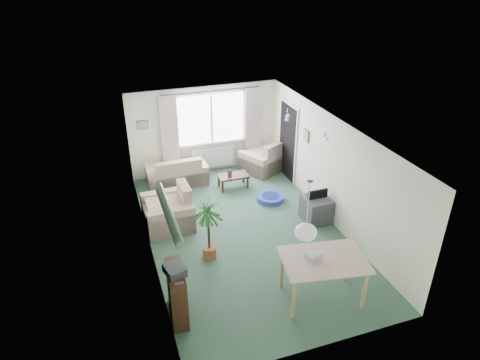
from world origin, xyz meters
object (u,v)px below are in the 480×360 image
object	(u,v)px
bookshelf	(177,294)
armchair_corner	(262,156)
armchair_left	(167,207)
tv_cube	(316,209)
houseplant	(209,229)
dining_table	(322,279)
coffee_table	(233,181)
pet_bed	(270,198)
sofa	(176,170)

from	to	relation	value
bookshelf	armchair_corner	bearing A→B (deg)	58.38
armchair_left	tv_cube	bearing A→B (deg)	73.56
houseplant	tv_cube	distance (m)	2.72
bookshelf	dining_table	world-z (taller)	bookshelf
armchair_corner	coffee_table	xyz separation A→B (m)	(-1.06, -0.67, -0.26)
dining_table	pet_bed	world-z (taller)	dining_table
coffee_table	houseplant	xyz separation A→B (m)	(-1.36, -2.63, 0.51)
armchair_left	pet_bed	world-z (taller)	armchair_left
houseplant	sofa	bearing A→B (deg)	89.52
sofa	dining_table	distance (m)	5.26
coffee_table	houseplant	world-z (taller)	houseplant
tv_cube	armchair_left	bearing A→B (deg)	164.60
houseplant	dining_table	bearing A→B (deg)	-48.21
houseplant	tv_cube	bearing A→B (deg)	11.55
coffee_table	bookshelf	bearing A→B (deg)	-119.69
bookshelf	pet_bed	world-z (taller)	bookshelf
coffee_table	tv_cube	distance (m)	2.45
dining_table	pet_bed	bearing A→B (deg)	82.11
armchair_left	houseplant	distance (m)	1.53
coffee_table	dining_table	world-z (taller)	dining_table
bookshelf	coffee_table	bearing A→B (deg)	64.30
bookshelf	dining_table	distance (m)	2.47
dining_table	houseplant	bearing A→B (deg)	131.79
armchair_corner	dining_table	world-z (taller)	armchair_corner
dining_table	tv_cube	world-z (taller)	dining_table
sofa	bookshelf	bearing A→B (deg)	77.37
armchair_corner	bookshelf	bearing A→B (deg)	27.06
armchair_corner	houseplant	world-z (taller)	houseplant
sofa	houseplant	distance (m)	3.34
coffee_table	armchair_left	bearing A→B (deg)	-147.56
houseplant	bookshelf	bearing A→B (deg)	-124.07
tv_cube	pet_bed	size ratio (longest dim) A/B	0.94
bookshelf	dining_table	size ratio (longest dim) A/B	0.72
armchair_left	coffee_table	world-z (taller)	armchair_left
sofa	tv_cube	xyz separation A→B (m)	(2.61, -2.78, -0.10)
armchair_left	dining_table	world-z (taller)	armchair_left
armchair_corner	coffee_table	bearing A→B (deg)	5.04
armchair_corner	bookshelf	xyz separation A→B (m)	(-3.32, -4.63, 0.04)
coffee_table	pet_bed	xyz separation A→B (m)	(0.65, -0.95, -0.11)
dining_table	pet_bed	size ratio (longest dim) A/B	1.98
bookshelf	pet_bed	distance (m)	4.21
armchair_corner	coffee_table	size ratio (longest dim) A/B	1.27
dining_table	coffee_table	bearing A→B (deg)	92.35
coffee_table	bookshelf	world-z (taller)	bookshelf
armchair_left	pet_bed	bearing A→B (deg)	94.85
sofa	bookshelf	world-z (taller)	bookshelf
sofa	armchair_corner	size ratio (longest dim) A/B	1.58
sofa	bookshelf	distance (m)	4.75
armchair_left	coffee_table	xyz separation A→B (m)	(1.92, 1.22, -0.30)
sofa	pet_bed	world-z (taller)	sofa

